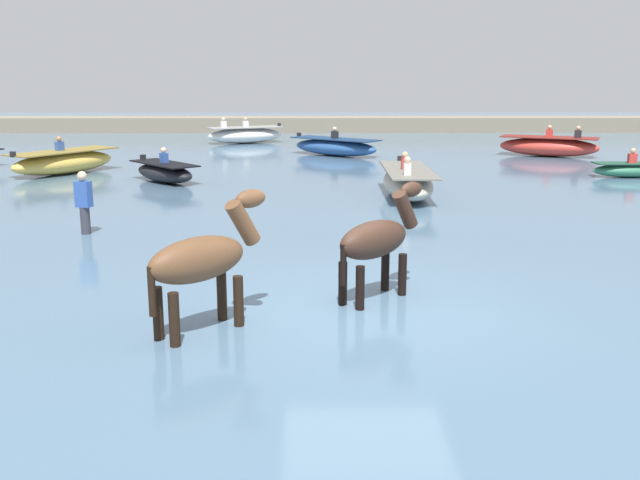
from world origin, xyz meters
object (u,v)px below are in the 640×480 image
object	(u,v)px
horse_trailing_bay	(203,262)
boat_mid_channel	(64,162)
boat_distant_west	(407,182)
boat_mid_outer	(631,169)
boat_far_inshore	(245,135)
boat_distant_east	(335,147)
boat_far_offshore	(549,146)
person_wading_mid	(84,207)
boat_near_starboard	(164,172)
horse_lead_dark_bay	(377,242)

from	to	relation	value
horse_trailing_bay	boat_mid_channel	world-z (taller)	horse_trailing_bay
boat_mid_channel	boat_distant_west	bearing A→B (deg)	-23.06
boat_mid_outer	boat_mid_channel	bearing A→B (deg)	176.89
boat_far_inshore	boat_mid_outer	distance (m)	18.27
boat_distant_east	boat_mid_outer	world-z (taller)	boat_distant_east
boat_distant_west	boat_far_inshore	xyz separation A→B (m)	(-5.95, 15.71, 0.02)
boat_far_offshore	person_wading_mid	distance (m)	20.53
boat_near_starboard	boat_mid_outer	distance (m)	15.07
horse_trailing_bay	person_wading_mid	distance (m)	6.78
horse_trailing_bay	boat_far_offshore	size ratio (longest dim) A/B	0.50
horse_lead_dark_bay	boat_far_offshore	xyz separation A→B (m)	(8.70, 19.09, -0.47)
horse_trailing_bay	boat_distant_west	bearing A→B (deg)	69.38
horse_lead_dark_bay	boat_far_offshore	size ratio (longest dim) A/B	0.48
boat_mid_channel	horse_lead_dark_bay	bearing A→B (deg)	-55.99
boat_far_offshore	person_wading_mid	bearing A→B (deg)	-134.68
boat_far_offshore	boat_near_starboard	bearing A→B (deg)	-153.64
boat_distant_east	boat_far_inshore	size ratio (longest dim) A/B	0.99
boat_distant_west	boat_mid_outer	xyz separation A→B (m)	(7.79, 3.68, -0.12)
boat_near_starboard	boat_distant_east	bearing A→B (deg)	53.24
boat_near_starboard	boat_far_offshore	bearing A→B (deg)	26.36
boat_distant_east	boat_far_inshore	bearing A→B (deg)	127.56
boat_far_offshore	boat_mid_channel	bearing A→B (deg)	-164.13
boat_far_offshore	boat_distant_west	bearing A→B (deg)	-125.64
boat_distant_west	boat_far_inshore	distance (m)	16.80
horse_lead_dark_bay	boat_far_inshore	size ratio (longest dim) A/B	0.50
boat_near_starboard	boat_far_offshore	distance (m)	15.97
boat_far_offshore	boat_mid_outer	size ratio (longest dim) A/B	1.67
boat_far_offshore	boat_distant_west	world-z (taller)	boat_far_offshore
horse_trailing_bay	boat_mid_outer	size ratio (longest dim) A/B	0.84
person_wading_mid	boat_mid_channel	bearing A→B (deg)	111.25
boat_distant_east	boat_mid_channel	distance (m)	10.83
horse_lead_dark_bay	boat_mid_outer	distance (m)	16.01
horse_trailing_bay	boat_mid_channel	bearing A→B (deg)	114.73
boat_near_starboard	person_wading_mid	world-z (taller)	person_wading_mid
person_wading_mid	boat_far_offshore	bearing A→B (deg)	45.32
boat_near_starboard	boat_far_offshore	size ratio (longest dim) A/B	0.68
boat_near_starboard	horse_lead_dark_bay	bearing A→B (deg)	-64.93
boat_mid_outer	boat_distant_west	bearing A→B (deg)	-154.73
horse_trailing_bay	boat_mid_channel	xyz separation A→B (m)	(-7.05, 15.31, -0.54)
boat_near_starboard	boat_far_inshore	distance (m)	13.01
boat_distant_west	horse_trailing_bay	bearing A→B (deg)	-110.62
boat_far_offshore	boat_far_inshore	distance (m)	14.27
horse_trailing_bay	boat_far_offshore	bearing A→B (deg)	61.62
horse_lead_dark_bay	boat_mid_outer	world-z (taller)	horse_lead_dark_bay
boat_mid_channel	person_wading_mid	xyz separation A→B (m)	(3.67, -9.45, 0.18)
boat_distant_west	person_wading_mid	bearing A→B (deg)	-147.24
boat_near_starboard	boat_far_inshore	size ratio (longest dim) A/B	0.72
horse_lead_dark_bay	boat_distant_east	world-z (taller)	horse_lead_dark_bay
boat_distant_east	boat_near_starboard	size ratio (longest dim) A/B	1.38
boat_mid_channel	boat_far_inshore	world-z (taller)	boat_far_inshore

